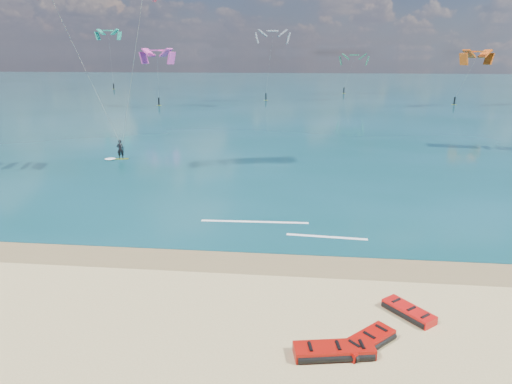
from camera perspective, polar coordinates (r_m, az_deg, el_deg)
ground at (r=56.73m, az=1.87°, el=7.71°), size 320.00×320.00×0.00m
wet_sand_strip at (r=21.33m, az=-5.52°, el=-8.51°), size 320.00×2.40×0.01m
sea at (r=120.25m, az=4.16°, el=12.62°), size 320.00×200.00×0.04m
packed_kite_left at (r=15.52m, az=9.68°, el=-19.47°), size 2.89×1.58×0.40m
packed_kite_mid at (r=18.09m, az=18.49°, el=-14.40°), size 2.14×2.28×0.37m
packed_kite_right at (r=16.14m, az=13.66°, el=-18.15°), size 2.41×2.39×0.39m
kitesurfer_main at (r=37.97m, az=-18.08°, el=15.34°), size 9.69×9.31×16.81m
shoreline_foam at (r=24.95m, az=3.32°, el=-4.46°), size 9.07×2.30×0.01m
distant_kites at (r=95.79m, az=-1.11°, el=14.96°), size 83.19×39.19×14.33m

